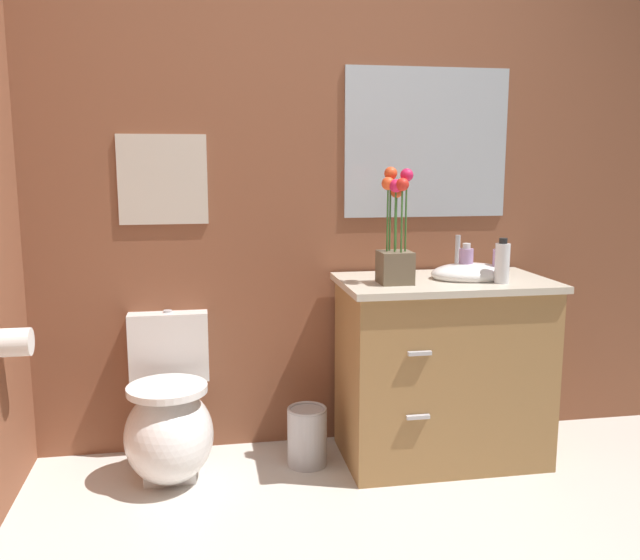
{
  "coord_description": "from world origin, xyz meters",
  "views": [
    {
      "loc": [
        -0.51,
        -1.67,
        1.36
      ],
      "look_at": [
        -0.01,
        1.14,
        0.87
      ],
      "focal_mm": 38.17,
      "sensor_mm": 36.0,
      "label": 1
    }
  ],
  "objects_px": {
    "lotion_bottle": "(499,263)",
    "vanity_cabinet": "(442,367)",
    "wall_poster": "(163,180)",
    "trash_bin": "(307,436)",
    "wall_mirror": "(427,143)",
    "flower_vase": "(396,243)",
    "toilet": "(169,422)",
    "soap_bottle": "(502,262)",
    "toilet_paper_roll": "(16,342)",
    "hand_wash_bottle": "(466,263)"
  },
  "relations": [
    {
      "from": "soap_bottle",
      "to": "lotion_bottle",
      "type": "relative_size",
      "value": 1.24
    },
    {
      "from": "flower_vase",
      "to": "toilet_paper_roll",
      "type": "distance_m",
      "value": 1.57
    },
    {
      "from": "toilet",
      "to": "wall_poster",
      "type": "bearing_deg",
      "value": 90.0
    },
    {
      "from": "hand_wash_bottle",
      "to": "wall_poster",
      "type": "relative_size",
      "value": 0.4
    },
    {
      "from": "trash_bin",
      "to": "wall_poster",
      "type": "xyz_separation_m",
      "value": [
        -0.61,
        0.28,
        1.15
      ]
    },
    {
      "from": "trash_bin",
      "to": "wall_poster",
      "type": "bearing_deg",
      "value": 155.6
    },
    {
      "from": "lotion_bottle",
      "to": "toilet_paper_roll",
      "type": "height_order",
      "value": "lotion_bottle"
    },
    {
      "from": "lotion_bottle",
      "to": "trash_bin",
      "type": "xyz_separation_m",
      "value": [
        -0.87,
        0.06,
        -0.78
      ]
    },
    {
      "from": "vanity_cabinet",
      "to": "flower_vase",
      "type": "bearing_deg",
      "value": -166.05
    },
    {
      "from": "flower_vase",
      "to": "toilet_paper_roll",
      "type": "xyz_separation_m",
      "value": [
        -1.53,
        -0.11,
        -0.34
      ]
    },
    {
      "from": "wall_poster",
      "to": "trash_bin",
      "type": "bearing_deg",
      "value": -24.4
    },
    {
      "from": "flower_vase",
      "to": "lotion_bottle",
      "type": "bearing_deg",
      "value": 2.82
    },
    {
      "from": "trash_bin",
      "to": "wall_mirror",
      "type": "bearing_deg",
      "value": 23.83
    },
    {
      "from": "wall_poster",
      "to": "lotion_bottle",
      "type": "bearing_deg",
      "value": -12.72
    },
    {
      "from": "wall_mirror",
      "to": "hand_wash_bottle",
      "type": "bearing_deg",
      "value": -70.89
    },
    {
      "from": "lotion_bottle",
      "to": "wall_poster",
      "type": "relative_size",
      "value": 0.39
    },
    {
      "from": "toilet",
      "to": "trash_bin",
      "type": "relative_size",
      "value": 2.54
    },
    {
      "from": "soap_bottle",
      "to": "wall_mirror",
      "type": "height_order",
      "value": "wall_mirror"
    },
    {
      "from": "flower_vase",
      "to": "toilet",
      "type": "bearing_deg",
      "value": 174.81
    },
    {
      "from": "soap_bottle",
      "to": "trash_bin",
      "type": "bearing_deg",
      "value": 169.56
    },
    {
      "from": "soap_bottle",
      "to": "wall_mirror",
      "type": "xyz_separation_m",
      "value": [
        -0.21,
        0.43,
        0.52
      ]
    },
    {
      "from": "flower_vase",
      "to": "toilet_paper_roll",
      "type": "bearing_deg",
      "value": -176.01
    },
    {
      "from": "vanity_cabinet",
      "to": "lotion_bottle",
      "type": "distance_m",
      "value": 0.54
    },
    {
      "from": "lotion_bottle",
      "to": "toilet_paper_roll",
      "type": "distance_m",
      "value": 2.04
    },
    {
      "from": "wall_mirror",
      "to": "flower_vase",
      "type": "bearing_deg",
      "value": -125.06
    },
    {
      "from": "hand_wash_bottle",
      "to": "toilet_paper_roll",
      "type": "relative_size",
      "value": 1.45
    },
    {
      "from": "toilet",
      "to": "flower_vase",
      "type": "relative_size",
      "value": 1.38
    },
    {
      "from": "lotion_bottle",
      "to": "wall_poster",
      "type": "distance_m",
      "value": 1.56
    },
    {
      "from": "wall_poster",
      "to": "soap_bottle",
      "type": "bearing_deg",
      "value": -16.59
    },
    {
      "from": "toilet_paper_roll",
      "to": "wall_mirror",
      "type": "bearing_deg",
      "value": 14.58
    },
    {
      "from": "hand_wash_bottle",
      "to": "wall_mirror",
      "type": "bearing_deg",
      "value": 109.11
    },
    {
      "from": "flower_vase",
      "to": "lotion_bottle",
      "type": "xyz_separation_m",
      "value": [
        0.49,
        0.02,
        -0.1
      ]
    },
    {
      "from": "wall_poster",
      "to": "wall_mirror",
      "type": "xyz_separation_m",
      "value": [
        1.23,
        0.0,
        0.17
      ]
    },
    {
      "from": "toilet_paper_roll",
      "to": "lotion_bottle",
      "type": "bearing_deg",
      "value": 3.71
    },
    {
      "from": "flower_vase",
      "to": "soap_bottle",
      "type": "relative_size",
      "value": 2.54
    },
    {
      "from": "toilet",
      "to": "hand_wash_bottle",
      "type": "height_order",
      "value": "hand_wash_bottle"
    },
    {
      "from": "lotion_bottle",
      "to": "vanity_cabinet",
      "type": "bearing_deg",
      "value": 170.74
    },
    {
      "from": "toilet",
      "to": "wall_poster",
      "type": "height_order",
      "value": "wall_poster"
    },
    {
      "from": "trash_bin",
      "to": "lotion_bottle",
      "type": "bearing_deg",
      "value": -3.74
    },
    {
      "from": "vanity_cabinet",
      "to": "trash_bin",
      "type": "relative_size",
      "value": 3.76
    },
    {
      "from": "flower_vase",
      "to": "trash_bin",
      "type": "height_order",
      "value": "flower_vase"
    },
    {
      "from": "trash_bin",
      "to": "flower_vase",
      "type": "bearing_deg",
      "value": -12.17
    },
    {
      "from": "soap_bottle",
      "to": "lotion_bottle",
      "type": "bearing_deg",
      "value": 72.05
    },
    {
      "from": "soap_bottle",
      "to": "wall_poster",
      "type": "relative_size",
      "value": 0.49
    },
    {
      "from": "flower_vase",
      "to": "trash_bin",
      "type": "bearing_deg",
      "value": 167.83
    },
    {
      "from": "vanity_cabinet",
      "to": "lotion_bottle",
      "type": "height_order",
      "value": "vanity_cabinet"
    },
    {
      "from": "toilet",
      "to": "flower_vase",
      "type": "bearing_deg",
      "value": -5.19
    },
    {
      "from": "lotion_bottle",
      "to": "toilet_paper_roll",
      "type": "relative_size",
      "value": 1.44
    },
    {
      "from": "lotion_bottle",
      "to": "soap_bottle",
      "type": "bearing_deg",
      "value": -107.95
    },
    {
      "from": "soap_bottle",
      "to": "hand_wash_bottle",
      "type": "xyz_separation_m",
      "value": [
        -0.11,
        0.14,
        -0.02
      ]
    }
  ]
}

